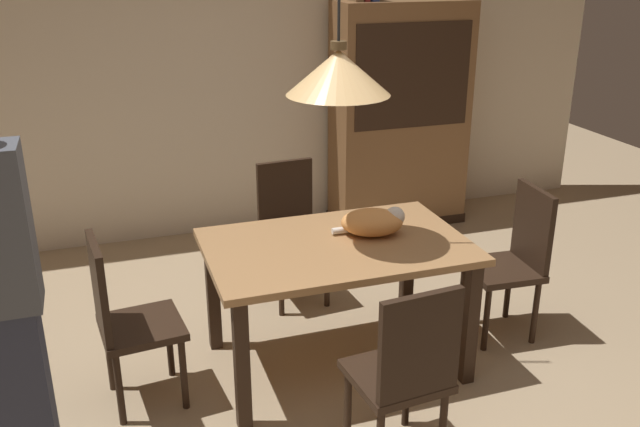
{
  "coord_description": "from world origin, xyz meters",
  "views": [
    {
      "loc": [
        -1.11,
        -2.76,
        2.23
      ],
      "look_at": [
        0.02,
        0.61,
        0.85
      ],
      "focal_mm": 38.54,
      "sensor_mm": 36.0,
      "label": 1
    }
  ],
  "objects_px": {
    "dining_table": "(336,260)",
    "chair_left_side": "(124,316)",
    "pendant_lamp": "(338,72)",
    "hutch_bookcase": "(399,121)",
    "chair_right_side": "(514,256)",
    "chair_far_back": "(291,226)",
    "chair_near_front": "(406,370)",
    "cat_sleeping": "(374,222)"
  },
  "relations": [
    {
      "from": "chair_left_side",
      "to": "cat_sleeping",
      "type": "height_order",
      "value": "chair_left_side"
    },
    {
      "from": "dining_table",
      "to": "chair_near_front",
      "type": "relative_size",
      "value": 1.51
    },
    {
      "from": "chair_left_side",
      "to": "chair_near_front",
      "type": "relative_size",
      "value": 1.0
    },
    {
      "from": "dining_table",
      "to": "pendant_lamp",
      "type": "xyz_separation_m",
      "value": [
        0.0,
        0.0,
        1.01
      ]
    },
    {
      "from": "chair_left_side",
      "to": "chair_near_front",
      "type": "bearing_deg",
      "value": -37.47
    },
    {
      "from": "chair_left_side",
      "to": "chair_right_side",
      "type": "relative_size",
      "value": 1.0
    },
    {
      "from": "hutch_bookcase",
      "to": "chair_right_side",
      "type": "bearing_deg",
      "value": -93.2
    },
    {
      "from": "dining_table",
      "to": "pendant_lamp",
      "type": "bearing_deg",
      "value": 63.43
    },
    {
      "from": "chair_right_side",
      "to": "hutch_bookcase",
      "type": "xyz_separation_m",
      "value": [
        0.11,
        1.91,
        0.38
      ]
    },
    {
      "from": "cat_sleeping",
      "to": "pendant_lamp",
      "type": "height_order",
      "value": "pendant_lamp"
    },
    {
      "from": "dining_table",
      "to": "hutch_bookcase",
      "type": "xyz_separation_m",
      "value": [
        1.24,
        1.91,
        0.24
      ]
    },
    {
      "from": "chair_right_side",
      "to": "hutch_bookcase",
      "type": "height_order",
      "value": "hutch_bookcase"
    },
    {
      "from": "chair_far_back",
      "to": "pendant_lamp",
      "type": "distance_m",
      "value": 1.45
    },
    {
      "from": "chair_far_back",
      "to": "chair_right_side",
      "type": "xyz_separation_m",
      "value": [
        1.13,
        -0.88,
        0.0
      ]
    },
    {
      "from": "chair_far_back",
      "to": "chair_near_front",
      "type": "xyz_separation_m",
      "value": [
        0.01,
        -1.76,
        0.0
      ]
    },
    {
      "from": "dining_table",
      "to": "chair_left_side",
      "type": "height_order",
      "value": "chair_left_side"
    },
    {
      "from": "chair_left_side",
      "to": "hutch_bookcase",
      "type": "bearing_deg",
      "value": 39.05
    },
    {
      "from": "chair_near_front",
      "to": "cat_sleeping",
      "type": "height_order",
      "value": "chair_near_front"
    },
    {
      "from": "chair_left_side",
      "to": "chair_near_front",
      "type": "height_order",
      "value": "same"
    },
    {
      "from": "dining_table",
      "to": "chair_far_back",
      "type": "relative_size",
      "value": 1.51
    },
    {
      "from": "chair_far_back",
      "to": "chair_right_side",
      "type": "distance_m",
      "value": 1.44
    },
    {
      "from": "chair_left_side",
      "to": "hutch_bookcase",
      "type": "distance_m",
      "value": 3.07
    },
    {
      "from": "cat_sleeping",
      "to": "dining_table",
      "type": "bearing_deg",
      "value": -169.19
    },
    {
      "from": "chair_right_side",
      "to": "chair_near_front",
      "type": "distance_m",
      "value": 1.42
    },
    {
      "from": "chair_right_side",
      "to": "chair_near_front",
      "type": "height_order",
      "value": "same"
    },
    {
      "from": "chair_near_front",
      "to": "dining_table",
      "type": "bearing_deg",
      "value": 90.45
    },
    {
      "from": "chair_left_side",
      "to": "pendant_lamp",
      "type": "distance_m",
      "value": 1.61
    },
    {
      "from": "dining_table",
      "to": "chair_far_back",
      "type": "bearing_deg",
      "value": 90.4
    },
    {
      "from": "dining_table",
      "to": "cat_sleeping",
      "type": "bearing_deg",
      "value": 10.81
    },
    {
      "from": "chair_far_back",
      "to": "hutch_bookcase",
      "type": "bearing_deg",
      "value": 39.7
    },
    {
      "from": "chair_near_front",
      "to": "cat_sleeping",
      "type": "relative_size",
      "value": 2.31
    },
    {
      "from": "chair_near_front",
      "to": "pendant_lamp",
      "type": "bearing_deg",
      "value": 90.45
    },
    {
      "from": "cat_sleeping",
      "to": "hutch_bookcase",
      "type": "xyz_separation_m",
      "value": [
        1.0,
        1.86,
        0.06
      ]
    },
    {
      "from": "chair_right_side",
      "to": "cat_sleeping",
      "type": "distance_m",
      "value": 0.95
    },
    {
      "from": "chair_near_front",
      "to": "hutch_bookcase",
      "type": "height_order",
      "value": "hutch_bookcase"
    },
    {
      "from": "chair_right_side",
      "to": "chair_far_back",
      "type": "bearing_deg",
      "value": 142.1
    },
    {
      "from": "chair_left_side",
      "to": "pendant_lamp",
      "type": "bearing_deg",
      "value": 0.41
    },
    {
      "from": "dining_table",
      "to": "cat_sleeping",
      "type": "xyz_separation_m",
      "value": [
        0.23,
        0.04,
        0.18
      ]
    },
    {
      "from": "chair_left_side",
      "to": "dining_table",
      "type": "bearing_deg",
      "value": 0.41
    },
    {
      "from": "dining_table",
      "to": "chair_left_side",
      "type": "distance_m",
      "value": 1.14
    },
    {
      "from": "chair_far_back",
      "to": "chair_right_side",
      "type": "bearing_deg",
      "value": -37.9
    },
    {
      "from": "chair_left_side",
      "to": "hutch_bookcase",
      "type": "xyz_separation_m",
      "value": [
        2.36,
        1.92,
        0.38
      ]
    }
  ]
}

